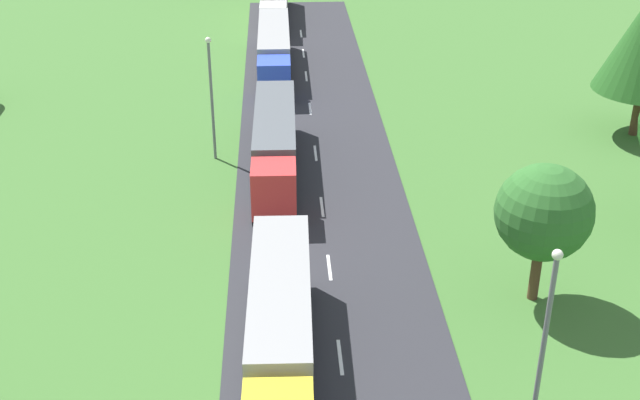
{
  "coord_description": "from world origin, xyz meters",
  "views": [
    {
      "loc": [
        -2.41,
        6.09,
        22.42
      ],
      "look_at": [
        -0.31,
        44.37,
        2.41
      ],
      "focal_mm": 46.81,
      "sensor_mm": 36.0,
      "label": 1
    }
  ],
  "objects_px": {
    "truck_third": "(275,142)",
    "lamppost_third": "(211,93)",
    "truck_fourth": "(274,49)",
    "lamppost_second": "(542,356)",
    "truck_second": "(280,332)",
    "tree_elm": "(544,213)"
  },
  "relations": [
    {
      "from": "truck_third",
      "to": "truck_fourth",
      "type": "xyz_separation_m",
      "value": [
        0.06,
        18.72,
        -0.01
      ]
    },
    {
      "from": "truck_second",
      "to": "lamppost_second",
      "type": "distance_m",
      "value": 10.74
    },
    {
      "from": "truck_fourth",
      "to": "lamppost_second",
      "type": "bearing_deg",
      "value": -78.77
    },
    {
      "from": "lamppost_third",
      "to": "tree_elm",
      "type": "height_order",
      "value": "lamppost_third"
    },
    {
      "from": "lamppost_second",
      "to": "tree_elm",
      "type": "bearing_deg",
      "value": 72.81
    },
    {
      "from": "truck_fourth",
      "to": "truck_second",
      "type": "bearing_deg",
      "value": -89.96
    },
    {
      "from": "truck_second",
      "to": "lamppost_third",
      "type": "distance_m",
      "value": 22.24
    },
    {
      "from": "lamppost_third",
      "to": "tree_elm",
      "type": "xyz_separation_m",
      "value": [
        15.91,
        -16.76,
        0.13
      ]
    },
    {
      "from": "truck_third",
      "to": "lamppost_third",
      "type": "bearing_deg",
      "value": 148.29
    },
    {
      "from": "truck_second",
      "to": "truck_fourth",
      "type": "distance_m",
      "value": 38.11
    },
    {
      "from": "lamppost_second",
      "to": "lamppost_third",
      "type": "distance_m",
      "value": 30.21
    },
    {
      "from": "lamppost_third",
      "to": "tree_elm",
      "type": "bearing_deg",
      "value": -46.49
    },
    {
      "from": "truck_second",
      "to": "lamppost_second",
      "type": "xyz_separation_m",
      "value": [
        8.67,
        -5.67,
        2.85
      ]
    },
    {
      "from": "truck_fourth",
      "to": "lamppost_third",
      "type": "bearing_deg",
      "value": -103.47
    },
    {
      "from": "truck_fourth",
      "to": "lamppost_second",
      "type": "relative_size",
      "value": 1.64
    },
    {
      "from": "truck_fourth",
      "to": "lamppost_second",
      "type": "height_order",
      "value": "lamppost_second"
    },
    {
      "from": "lamppost_third",
      "to": "lamppost_second",
      "type": "bearing_deg",
      "value": -65.33
    },
    {
      "from": "lamppost_second",
      "to": "truck_second",
      "type": "bearing_deg",
      "value": 146.79
    },
    {
      "from": "truck_third",
      "to": "tree_elm",
      "type": "distance_m",
      "value": 18.93
    },
    {
      "from": "lamppost_second",
      "to": "truck_third",
      "type": "bearing_deg",
      "value": 109.25
    },
    {
      "from": "truck_third",
      "to": "lamppost_third",
      "type": "distance_m",
      "value": 5.12
    },
    {
      "from": "truck_second",
      "to": "truck_fourth",
      "type": "relative_size",
      "value": 0.93
    }
  ]
}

